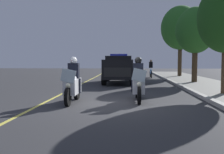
{
  "coord_description": "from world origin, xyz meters",
  "views": [
    {
      "loc": [
        8.76,
        0.65,
        1.57
      ],
      "look_at": [
        -1.06,
        0.0,
        0.9
      ],
      "focal_mm": 38.36,
      "sensor_mm": 36.0,
      "label": 1
    }
  ],
  "objects_px": {
    "police_suv": "(119,68)",
    "police_motorcycle_lead_right": "(138,83)",
    "cyclist_background": "(151,69)",
    "tree_far_back": "(195,31)",
    "police_motorcycle_lead_left": "(73,84)",
    "tree_behind_suv": "(180,28)"
  },
  "relations": [
    {
      "from": "police_suv",
      "to": "tree_far_back",
      "type": "distance_m",
      "value": 5.88
    },
    {
      "from": "police_suv",
      "to": "cyclist_background",
      "type": "distance_m",
      "value": 6.03
    },
    {
      "from": "police_motorcycle_lead_left",
      "to": "tree_far_back",
      "type": "distance_m",
      "value": 10.98
    },
    {
      "from": "cyclist_background",
      "to": "tree_far_back",
      "type": "xyz_separation_m",
      "value": [
        5.17,
        2.52,
        2.8
      ]
    },
    {
      "from": "police_motorcycle_lead_right",
      "to": "cyclist_background",
      "type": "height_order",
      "value": "police_motorcycle_lead_right"
    },
    {
      "from": "tree_behind_suv",
      "to": "police_motorcycle_lead_left",
      "type": "bearing_deg",
      "value": -25.6
    },
    {
      "from": "cyclist_background",
      "to": "tree_far_back",
      "type": "bearing_deg",
      "value": 26.02
    },
    {
      "from": "tree_behind_suv",
      "to": "cyclist_background",
      "type": "bearing_deg",
      "value": -63.21
    },
    {
      "from": "police_motorcycle_lead_left",
      "to": "police_motorcycle_lead_right",
      "type": "relative_size",
      "value": 1.0
    },
    {
      "from": "police_motorcycle_lead_right",
      "to": "police_suv",
      "type": "relative_size",
      "value": 0.44
    },
    {
      "from": "cyclist_background",
      "to": "tree_far_back",
      "type": "distance_m",
      "value": 6.4
    },
    {
      "from": "police_suv",
      "to": "cyclist_background",
      "type": "height_order",
      "value": "police_suv"
    },
    {
      "from": "cyclist_background",
      "to": "police_motorcycle_lead_left",
      "type": "bearing_deg",
      "value": -17.4
    },
    {
      "from": "police_motorcycle_lead_right",
      "to": "tree_behind_suv",
      "type": "bearing_deg",
      "value": 162.04
    },
    {
      "from": "police_suv",
      "to": "tree_far_back",
      "type": "relative_size",
      "value": 0.95
    },
    {
      "from": "cyclist_background",
      "to": "tree_behind_suv",
      "type": "bearing_deg",
      "value": 116.79
    },
    {
      "from": "police_suv",
      "to": "police_motorcycle_lead_right",
      "type": "bearing_deg",
      "value": 7.91
    },
    {
      "from": "police_motorcycle_lead_right",
      "to": "tree_behind_suv",
      "type": "relative_size",
      "value": 0.32
    },
    {
      "from": "police_suv",
      "to": "tree_behind_suv",
      "type": "relative_size",
      "value": 0.73
    },
    {
      "from": "police_suv",
      "to": "tree_behind_suv",
      "type": "distance_m",
      "value": 9.6
    },
    {
      "from": "police_motorcycle_lead_right",
      "to": "cyclist_background",
      "type": "bearing_deg",
      "value": 172.39
    },
    {
      "from": "police_motorcycle_lead_right",
      "to": "police_suv",
      "type": "height_order",
      "value": "police_suv"
    }
  ]
}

